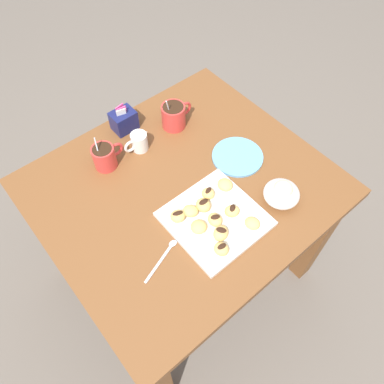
{
  "coord_description": "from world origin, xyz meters",
  "views": [
    {
      "loc": [
        -0.46,
        -0.6,
        1.76
      ],
      "look_at": [
        -0.0,
        -0.05,
        0.73
      ],
      "focal_mm": 34.97,
      "sensor_mm": 36.0,
      "label": 1
    }
  ],
  "objects_px": {
    "cream_pitcher_white": "(139,141)",
    "beignet_7": "(225,185)",
    "saucer_sky_left": "(237,157)",
    "beignet_1": "(199,227)",
    "coffee_mug_red_right": "(174,115)",
    "beignet_9": "(190,211)",
    "sugar_caddy": "(124,120)",
    "beignet_3": "(221,249)",
    "beignet_2": "(252,223)",
    "beignet_0": "(221,233)",
    "coffee_mug_red_left": "(105,156)",
    "beignet_5": "(208,193)",
    "beignet_10": "(215,220)",
    "beignet_4": "(203,205)",
    "ice_cream_bowl": "(282,193)",
    "pastry_plate_square": "(215,219)",
    "beignet_8": "(232,211)",
    "dining_table": "(184,205)",
    "beignet_6": "(178,216)"
  },
  "relations": [
    {
      "from": "cream_pitcher_white",
      "to": "beignet_7",
      "type": "distance_m",
      "value": 0.36
    },
    {
      "from": "saucer_sky_left",
      "to": "beignet_7",
      "type": "bearing_deg",
      "value": -150.58
    },
    {
      "from": "beignet_1",
      "to": "beignet_7",
      "type": "relative_size",
      "value": 0.96
    },
    {
      "from": "coffee_mug_red_right",
      "to": "beignet_9",
      "type": "distance_m",
      "value": 0.42
    },
    {
      "from": "sugar_caddy",
      "to": "beignet_3",
      "type": "distance_m",
      "value": 0.64
    },
    {
      "from": "beignet_2",
      "to": "beignet_3",
      "type": "bearing_deg",
      "value": -178.3
    },
    {
      "from": "cream_pitcher_white",
      "to": "saucer_sky_left",
      "type": "bearing_deg",
      "value": -46.86
    },
    {
      "from": "beignet_0",
      "to": "beignet_3",
      "type": "distance_m",
      "value": 0.05
    },
    {
      "from": "beignet_2",
      "to": "coffee_mug_red_left",
      "type": "bearing_deg",
      "value": 112.35
    },
    {
      "from": "beignet_2",
      "to": "beignet_7",
      "type": "distance_m",
      "value": 0.17
    },
    {
      "from": "sugar_caddy",
      "to": "beignet_5",
      "type": "bearing_deg",
      "value": -86.91
    },
    {
      "from": "cream_pitcher_white",
      "to": "sugar_caddy",
      "type": "xyz_separation_m",
      "value": [
        0.02,
        0.12,
        0.0
      ]
    },
    {
      "from": "cream_pitcher_white",
      "to": "beignet_0",
      "type": "bearing_deg",
      "value": -92.99
    },
    {
      "from": "beignet_7",
      "to": "cream_pitcher_white",
      "type": "bearing_deg",
      "value": 108.45
    },
    {
      "from": "beignet_1",
      "to": "beignet_2",
      "type": "distance_m",
      "value": 0.17
    },
    {
      "from": "beignet_9",
      "to": "beignet_10",
      "type": "relative_size",
      "value": 0.99
    },
    {
      "from": "sugar_caddy",
      "to": "beignet_4",
      "type": "relative_size",
      "value": 2.01
    },
    {
      "from": "beignet_3",
      "to": "beignet_4",
      "type": "xyz_separation_m",
      "value": [
        0.06,
        0.15,
        0.0
      ]
    },
    {
      "from": "beignet_2",
      "to": "beignet_10",
      "type": "distance_m",
      "value": 0.12
    },
    {
      "from": "beignet_7",
      "to": "beignet_10",
      "type": "relative_size",
      "value": 1.05
    },
    {
      "from": "beignet_0",
      "to": "beignet_2",
      "type": "height_order",
      "value": "beignet_0"
    },
    {
      "from": "coffee_mug_red_right",
      "to": "beignet_7",
      "type": "distance_m",
      "value": 0.36
    },
    {
      "from": "ice_cream_bowl",
      "to": "beignet_3",
      "type": "relative_size",
      "value": 2.56
    },
    {
      "from": "beignet_0",
      "to": "beignet_1",
      "type": "distance_m",
      "value": 0.07
    },
    {
      "from": "cream_pitcher_white",
      "to": "beignet_4",
      "type": "distance_m",
      "value": 0.36
    },
    {
      "from": "beignet_3",
      "to": "pastry_plate_square",
      "type": "bearing_deg",
      "value": 56.81
    },
    {
      "from": "coffee_mug_red_left",
      "to": "beignet_1",
      "type": "relative_size",
      "value": 2.57
    },
    {
      "from": "pastry_plate_square",
      "to": "sugar_caddy",
      "type": "xyz_separation_m",
      "value": [
        0.01,
        0.53,
        0.03
      ]
    },
    {
      "from": "beignet_3",
      "to": "beignet_9",
      "type": "distance_m",
      "value": 0.17
    },
    {
      "from": "coffee_mug_red_left",
      "to": "beignet_8",
      "type": "height_order",
      "value": "coffee_mug_red_left"
    },
    {
      "from": "dining_table",
      "to": "beignet_2",
      "type": "xyz_separation_m",
      "value": [
        0.06,
        -0.27,
        0.16
      ]
    },
    {
      "from": "pastry_plate_square",
      "to": "coffee_mug_red_left",
      "type": "height_order",
      "value": "coffee_mug_red_left"
    },
    {
      "from": "coffee_mug_red_left",
      "to": "beignet_2",
      "type": "bearing_deg",
      "value": -67.65
    },
    {
      "from": "dining_table",
      "to": "sugar_caddy",
      "type": "distance_m",
      "value": 0.39
    },
    {
      "from": "beignet_10",
      "to": "beignet_0",
      "type": "bearing_deg",
      "value": -112.19
    },
    {
      "from": "sugar_caddy",
      "to": "beignet_10",
      "type": "height_order",
      "value": "sugar_caddy"
    },
    {
      "from": "coffee_mug_red_right",
      "to": "ice_cream_bowl",
      "type": "distance_m",
      "value": 0.5
    },
    {
      "from": "cream_pitcher_white",
      "to": "beignet_5",
      "type": "height_order",
      "value": "cream_pitcher_white"
    },
    {
      "from": "cream_pitcher_white",
      "to": "beignet_2",
      "type": "height_order",
      "value": "cream_pitcher_white"
    },
    {
      "from": "coffee_mug_red_left",
      "to": "beignet_9",
      "type": "relative_size",
      "value": 2.62
    },
    {
      "from": "sugar_caddy",
      "to": "beignet_9",
      "type": "bearing_deg",
      "value": -97.67
    },
    {
      "from": "cream_pitcher_white",
      "to": "ice_cream_bowl",
      "type": "xyz_separation_m",
      "value": [
        0.23,
        -0.49,
        -0.0
      ]
    },
    {
      "from": "beignet_2",
      "to": "beignet_8",
      "type": "height_order",
      "value": "beignet_8"
    },
    {
      "from": "sugar_caddy",
      "to": "beignet_6",
      "type": "distance_m",
      "value": 0.47
    },
    {
      "from": "sugar_caddy",
      "to": "beignet_1",
      "type": "height_order",
      "value": "sugar_caddy"
    },
    {
      "from": "cream_pitcher_white",
      "to": "coffee_mug_red_left",
      "type": "bearing_deg",
      "value": 174.31
    },
    {
      "from": "beignet_1",
      "to": "cream_pitcher_white",
      "type": "bearing_deg",
      "value": 81.51
    },
    {
      "from": "beignet_3",
      "to": "saucer_sky_left",
      "type": "bearing_deg",
      "value": 38.63
    },
    {
      "from": "beignet_3",
      "to": "beignet_5",
      "type": "height_order",
      "value": "same"
    },
    {
      "from": "dining_table",
      "to": "beignet_0",
      "type": "relative_size",
      "value": 17.51
    }
  ]
}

